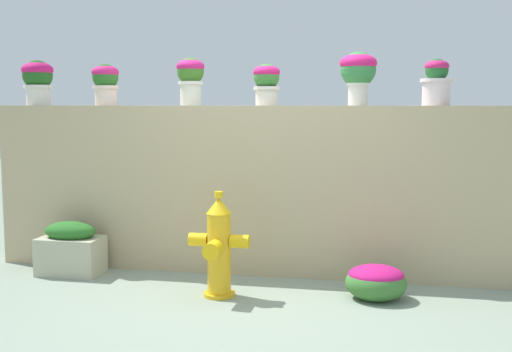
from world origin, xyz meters
TOP-DOWN VIEW (x-y plane):
  - ground_plane at (0.00, 0.00)m, footprint 24.00×24.00m
  - stone_wall at (0.00, 1.03)m, footprint 5.32×0.41m
  - potted_plant_0 at (-2.32, 1.00)m, footprint 0.31×0.31m
  - potted_plant_1 at (-1.60, 1.00)m, footprint 0.26×0.26m
  - potted_plant_2 at (-0.76, 1.06)m, footprint 0.27×0.27m
  - potted_plant_3 at (-0.01, 1.02)m, footprint 0.25×0.25m
  - potted_plant_4 at (0.82, 1.05)m, footprint 0.34×0.34m
  - potted_plant_5 at (1.51, 1.05)m, footprint 0.29×0.29m
  - fire_hydrant at (-0.25, 0.16)m, footprint 0.51×0.40m
  - flower_bush_left at (1.02, 0.35)m, footprint 0.50×0.45m
  - planter_box at (-1.79, 0.56)m, footprint 0.58×0.36m

SIDE VIEW (x-z plane):
  - ground_plane at x=0.00m, z-range 0.00..0.00m
  - flower_bush_left at x=1.02m, z-range 0.01..0.30m
  - planter_box at x=-1.79m, z-range -0.01..0.49m
  - fire_hydrant at x=-0.25m, z-range -0.03..0.85m
  - stone_wall at x=0.00m, z-range 0.00..1.58m
  - potted_plant_5 at x=1.51m, z-range 1.59..2.00m
  - potted_plant_3 at x=-0.01m, z-range 1.61..2.00m
  - potted_plant_1 at x=-1.60m, z-range 1.62..2.02m
  - potted_plant_0 at x=-2.32m, z-range 1.62..2.07m
  - potted_plant_2 at x=-0.76m, z-range 1.63..2.08m
  - potted_plant_4 at x=0.82m, z-range 1.65..2.13m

